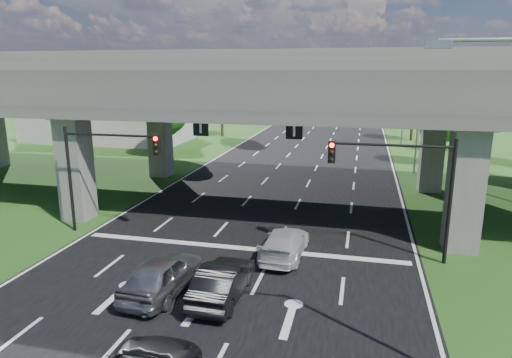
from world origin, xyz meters
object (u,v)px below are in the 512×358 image
at_px(signal_left, 103,161).
at_px(car_white, 284,243).
at_px(signal_right, 403,176).
at_px(streetlight_beyond, 401,96).
at_px(car_dark, 223,281).
at_px(streetlight_far, 414,107).
at_px(car_silver, 163,274).

distance_m(signal_left, car_white, 10.86).
height_order(signal_right, car_white, signal_right).
relative_size(signal_right, streetlight_beyond, 0.60).
relative_size(signal_right, signal_left, 1.00).
bearing_deg(signal_right, car_white, -170.10).
distance_m(signal_left, car_dark, 10.84).
height_order(streetlight_far, streetlight_beyond, same).
distance_m(streetlight_far, streetlight_beyond, 16.00).
xyz_separation_m(car_dark, car_white, (1.68, 4.77, -0.06)).
bearing_deg(streetlight_beyond, streetlight_far, -90.00).
height_order(car_silver, car_dark, car_silver).
bearing_deg(streetlight_beyond, signal_right, -93.61).
bearing_deg(signal_left, car_white, -5.26).
distance_m(car_silver, car_dark, 2.54).
xyz_separation_m(signal_left, streetlight_far, (17.92, 20.06, 1.66)).
xyz_separation_m(streetlight_beyond, car_silver, (-11.90, -41.89, -5.00)).
bearing_deg(streetlight_beyond, signal_left, -116.43).
bearing_deg(car_white, car_dark, 72.59).
height_order(streetlight_beyond, car_silver, streetlight_beyond).
bearing_deg(signal_right, car_silver, -148.77).
bearing_deg(car_dark, car_white, -109.00).
relative_size(streetlight_far, car_white, 2.12).
bearing_deg(car_silver, car_dark, -173.23).
height_order(streetlight_far, car_white, streetlight_far).
bearing_deg(signal_right, signal_left, 180.00).
xyz_separation_m(streetlight_beyond, car_dark, (-9.36, -41.77, -5.07)).
bearing_deg(streetlight_far, signal_left, -131.78).
bearing_deg(car_white, signal_left, -3.21).
bearing_deg(car_dark, streetlight_far, -109.51).
xyz_separation_m(signal_right, streetlight_far, (2.27, 20.06, 1.66)).
height_order(car_dark, car_white, car_dark).
relative_size(signal_right, streetlight_far, 0.60).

